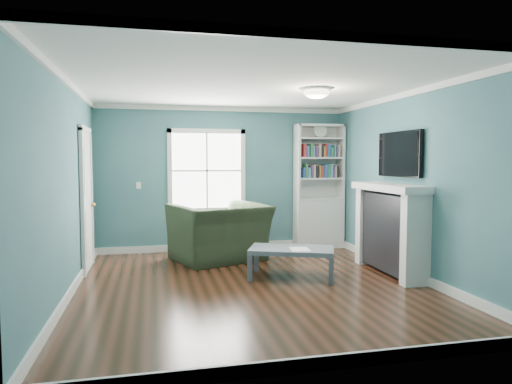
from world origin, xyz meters
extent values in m
plane|color=black|center=(0.00, 0.00, 0.00)|extent=(5.00, 5.00, 0.00)
plane|color=#375F6B|center=(0.00, 2.50, 1.30)|extent=(4.50, 0.00, 4.50)
plane|color=#375F6B|center=(0.00, -2.50, 1.30)|extent=(4.50, 0.00, 4.50)
plane|color=#375F6B|center=(-2.25, 0.00, 1.30)|extent=(0.00, 5.00, 5.00)
plane|color=#375F6B|center=(2.25, 0.00, 1.30)|extent=(0.00, 5.00, 5.00)
plane|color=white|center=(0.00, 0.00, 2.60)|extent=(5.00, 5.00, 0.00)
cube|color=white|center=(0.00, 2.48, 0.06)|extent=(4.50, 0.03, 0.12)
cube|color=white|center=(0.00, -2.48, 0.06)|extent=(4.50, 0.03, 0.12)
cube|color=white|center=(-2.23, 0.00, 0.06)|extent=(0.03, 5.00, 0.12)
cube|color=white|center=(2.23, 0.00, 0.06)|extent=(0.03, 5.00, 0.12)
cube|color=white|center=(0.00, 2.48, 2.56)|extent=(4.50, 0.04, 0.08)
cube|color=white|center=(0.00, -2.48, 2.56)|extent=(4.50, 0.04, 0.08)
cube|color=white|center=(-2.23, 0.00, 2.56)|extent=(0.04, 5.00, 0.08)
cube|color=white|center=(2.23, 0.00, 2.56)|extent=(0.04, 5.00, 0.08)
cube|color=white|center=(-0.30, 2.50, 1.45)|extent=(1.24, 0.01, 1.34)
cube|color=white|center=(-0.96, 2.48, 1.45)|extent=(0.08, 0.06, 1.50)
cube|color=white|center=(0.36, 2.48, 1.45)|extent=(0.08, 0.06, 1.50)
cube|color=white|center=(-0.30, 2.48, 0.74)|extent=(1.40, 0.06, 0.08)
cube|color=white|center=(-0.30, 2.48, 2.16)|extent=(1.40, 0.06, 0.08)
cube|color=white|center=(-0.30, 2.48, 1.45)|extent=(1.24, 0.03, 0.03)
cube|color=white|center=(-0.30, 2.48, 1.45)|extent=(0.03, 0.03, 1.34)
cube|color=silver|center=(1.77, 2.30, 0.45)|extent=(0.90, 0.35, 0.90)
cube|color=silver|center=(1.34, 2.30, 1.60)|extent=(0.04, 0.35, 1.40)
cube|color=silver|center=(2.20, 2.30, 1.60)|extent=(0.04, 0.35, 1.40)
cube|color=silver|center=(1.77, 2.46, 1.60)|extent=(0.90, 0.02, 1.40)
cube|color=silver|center=(1.77, 2.30, 2.28)|extent=(0.90, 0.35, 0.04)
cube|color=silver|center=(1.77, 2.30, 0.92)|extent=(0.84, 0.33, 0.03)
cube|color=silver|center=(1.77, 2.30, 1.30)|extent=(0.84, 0.33, 0.03)
cube|color=silver|center=(1.77, 2.30, 1.68)|extent=(0.84, 0.33, 0.03)
cube|color=silver|center=(1.77, 2.30, 2.04)|extent=(0.84, 0.33, 0.03)
cube|color=#264C8C|center=(1.77, 2.28, 1.43)|extent=(0.70, 0.25, 0.22)
cube|color=#33723F|center=(1.77, 2.28, 1.81)|extent=(0.70, 0.25, 0.22)
cylinder|color=beige|center=(1.77, 2.25, 2.19)|extent=(0.26, 0.06, 0.26)
cube|color=black|center=(2.09, 0.20, 0.60)|extent=(0.30, 1.20, 1.10)
cube|color=black|center=(2.07, 0.20, 0.40)|extent=(0.22, 0.65, 0.70)
cube|color=silver|center=(2.07, -0.47, 0.60)|extent=(0.36, 0.16, 1.20)
cube|color=silver|center=(2.07, 0.87, 0.60)|extent=(0.36, 0.16, 1.20)
cube|color=silver|center=(2.05, 0.20, 1.25)|extent=(0.44, 1.58, 0.10)
cube|color=black|center=(2.20, 0.20, 1.72)|extent=(0.06, 1.10, 0.65)
cube|color=silver|center=(-2.23, 1.40, 1.02)|extent=(0.04, 0.80, 2.05)
cube|color=white|center=(-2.22, 0.95, 1.02)|extent=(0.05, 0.08, 2.13)
cube|color=white|center=(-2.22, 1.85, 1.02)|extent=(0.05, 0.08, 2.13)
cube|color=white|center=(-2.22, 1.40, 2.09)|extent=(0.05, 0.98, 0.08)
sphere|color=#BF8C3F|center=(-2.17, 1.70, 0.95)|extent=(0.07, 0.07, 0.07)
ellipsoid|color=white|center=(0.90, 0.10, 2.54)|extent=(0.34, 0.34, 0.15)
cylinder|color=white|center=(0.90, 0.10, 2.58)|extent=(0.38, 0.38, 0.03)
cube|color=white|center=(-1.50, 2.48, 1.20)|extent=(0.08, 0.01, 0.12)
imported|color=#212E1C|center=(-0.20, 1.60, 0.62)|extent=(1.64, 1.34, 1.24)
cube|color=#4A4F59|center=(0.01, 0.22, 0.18)|extent=(0.08, 0.08, 0.36)
cube|color=#4A4F59|center=(1.02, -0.18, 0.18)|extent=(0.08, 0.08, 0.36)
cube|color=#4A4F59|center=(0.22, 0.75, 0.18)|extent=(0.08, 0.08, 0.36)
cube|color=#4A4F59|center=(1.23, 0.35, 0.18)|extent=(0.08, 0.08, 0.36)
cube|color=#4F5E66|center=(0.62, 0.29, 0.39)|extent=(1.30, 1.01, 0.06)
cube|color=white|center=(0.69, 0.15, 0.42)|extent=(0.30, 0.35, 0.00)
camera|label=1|loc=(-1.26, -5.73, 1.64)|focal=32.00mm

